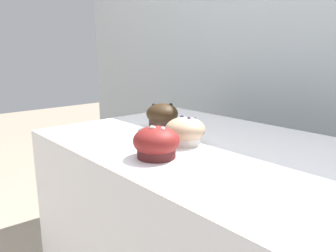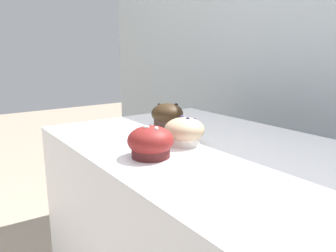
# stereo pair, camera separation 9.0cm
# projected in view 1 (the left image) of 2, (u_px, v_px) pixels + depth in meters

# --- Properties ---
(wall_back) EXTENTS (3.20, 0.10, 1.80)m
(wall_back) POSITION_uv_depth(u_px,v_px,m) (318.00, 117.00, 1.27)
(wall_back) COLOR #A8B2B7
(wall_back) RESTS_ON ground
(muffin_front_center) EXTENTS (0.10, 0.10, 0.08)m
(muffin_front_center) POSITION_uv_depth(u_px,v_px,m) (162.00, 116.00, 1.06)
(muffin_front_center) COLOR #3D2920
(muffin_front_center) RESTS_ON display_counter
(muffin_back_left) EXTENTS (0.11, 0.11, 0.08)m
(muffin_back_left) POSITION_uv_depth(u_px,v_px,m) (156.00, 143.00, 0.77)
(muffin_back_left) COLOR #531E1E
(muffin_back_left) RESTS_ON display_counter
(muffin_back_right) EXTENTS (0.11, 0.11, 0.08)m
(muffin_back_right) POSITION_uv_depth(u_px,v_px,m) (185.00, 131.00, 0.88)
(muffin_back_right) COLOR silver
(muffin_back_right) RESTS_ON display_counter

